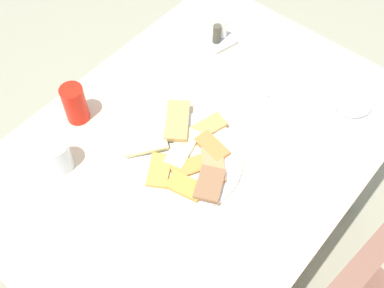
{
  "coord_description": "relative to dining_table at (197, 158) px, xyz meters",
  "views": [
    {
      "loc": [
        0.61,
        0.5,
        1.86
      ],
      "look_at": [
        0.03,
        0.0,
        0.77
      ],
      "focal_mm": 45.43,
      "sensor_mm": 36.0,
      "label": 1
    }
  ],
  "objects": [
    {
      "name": "soda_can",
      "position": [
        0.15,
        -0.32,
        0.14
      ],
      "size": [
        0.09,
        0.09,
        0.12
      ],
      "primitive_type": "cylinder",
      "rotation": [
        0.0,
        0.0,
        3.77
      ],
      "color": "red",
      "rests_on": "dining_table"
    },
    {
      "name": "drinking_glass",
      "position": [
        0.3,
        -0.23,
        0.12
      ],
      "size": [
        0.07,
        0.07,
        0.09
      ],
      "primitive_type": "cylinder",
      "color": "silver",
      "rests_on": "dining_table"
    },
    {
      "name": "dining_table",
      "position": [
        0.0,
        0.0,
        0.0
      ],
      "size": [
        1.2,
        0.86,
        0.74
      ],
      "color": "beige",
      "rests_on": "ground_plane"
    },
    {
      "name": "spoon",
      "position": [
        -0.19,
        0.07,
        0.08
      ],
      "size": [
        0.17,
        0.04,
        0.0
      ],
      "primitive_type": "cube",
      "rotation": [
        0.0,
        0.0,
        -0.14
      ],
      "color": "silver",
      "rests_on": "paper_napkin"
    },
    {
      "name": "condiment_caddy",
      "position": [
        -0.36,
        -0.21,
        0.1
      ],
      "size": [
        0.11,
        0.11,
        0.08
      ],
      "color": "#B2B2B7",
      "rests_on": "dining_table"
    },
    {
      "name": "paper_napkin",
      "position": [
        -0.19,
        0.05,
        0.08
      ],
      "size": [
        0.17,
        0.17,
        0.0
      ],
      "primitive_type": "cube",
      "rotation": [
        0.0,
        0.0,
        0.12
      ],
      "color": "white",
      "rests_on": "dining_table"
    },
    {
      "name": "ground_plane",
      "position": [
        0.0,
        0.0,
        -0.66
      ],
      "size": [
        6.0,
        6.0,
        0.0
      ],
      "primitive_type": "plane",
      "color": "gray"
    },
    {
      "name": "salad_plate_greens",
      "position": [
        -0.4,
        0.26,
        0.1
      ],
      "size": [
        0.2,
        0.2,
        0.07
      ],
      "color": "white",
      "rests_on": "dining_table"
    },
    {
      "name": "pide_platter",
      "position": [
        0.06,
        0.01,
        0.09
      ],
      "size": [
        0.34,
        0.33,
        0.04
      ],
      "color": "white",
      "rests_on": "dining_table"
    },
    {
      "name": "fork",
      "position": [
        -0.19,
        0.03,
        0.08
      ],
      "size": [
        0.19,
        0.05,
        0.0
      ],
      "primitive_type": "cube",
      "rotation": [
        0.0,
        0.0,
        -0.19
      ],
      "color": "silver",
      "rests_on": "paper_napkin"
    }
  ]
}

